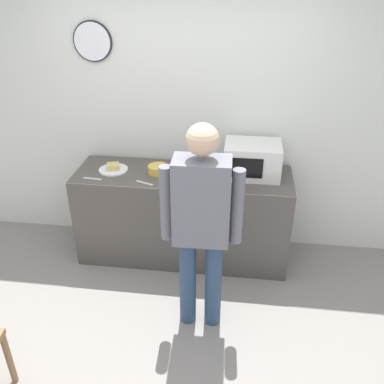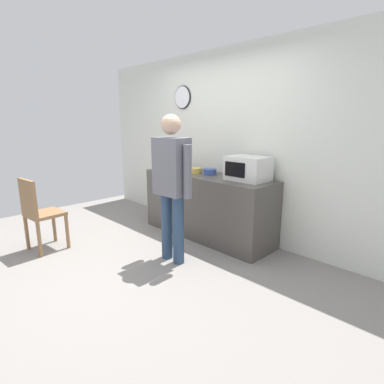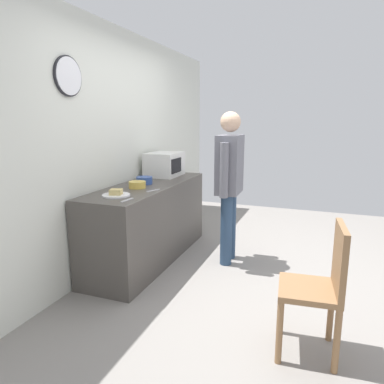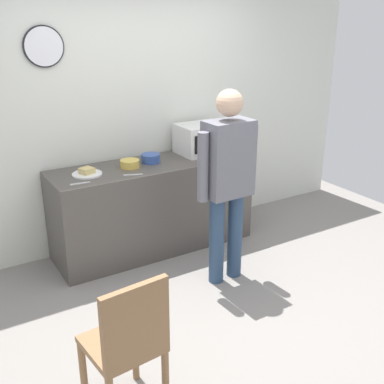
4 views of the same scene
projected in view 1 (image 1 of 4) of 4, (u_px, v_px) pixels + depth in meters
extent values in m
plane|color=gray|center=(160.00, 349.00, 3.19)|extent=(6.00, 6.00, 0.00)
cube|color=silver|center=(187.00, 118.00, 3.96)|extent=(5.40, 0.10, 2.60)
cylinder|color=white|center=(93.00, 41.00, 3.67)|extent=(0.33, 0.03, 0.33)
cylinder|color=black|center=(93.00, 41.00, 3.67)|extent=(0.35, 0.02, 0.35)
cube|color=#4C4742|center=(183.00, 216.00, 4.03)|extent=(1.99, 0.62, 0.89)
cube|color=silver|center=(252.00, 159.00, 3.75)|extent=(0.50, 0.38, 0.30)
cube|color=black|center=(245.00, 168.00, 3.59)|extent=(0.30, 0.01, 0.18)
cylinder|color=white|center=(113.00, 170.00, 3.89)|extent=(0.27, 0.27, 0.01)
cube|color=tan|center=(113.00, 167.00, 3.87)|extent=(0.14, 0.14, 0.05)
cylinder|color=gold|center=(158.00, 169.00, 3.83)|extent=(0.18, 0.18, 0.07)
cylinder|color=#33519E|center=(184.00, 168.00, 3.84)|extent=(0.18, 0.18, 0.08)
cube|color=silver|center=(145.00, 183.00, 3.66)|extent=(0.17, 0.08, 0.01)
cube|color=silver|center=(92.00, 179.00, 3.73)|extent=(0.17, 0.04, 0.01)
cylinder|color=navy|center=(213.00, 282.00, 3.25)|extent=(0.13, 0.13, 0.80)
cylinder|color=navy|center=(188.00, 281.00, 3.27)|extent=(0.13, 0.13, 0.80)
cube|color=slate|center=(202.00, 201.00, 2.92)|extent=(0.41, 0.25, 0.64)
cylinder|color=slate|center=(237.00, 207.00, 2.91)|extent=(0.09, 0.09, 0.58)
cylinder|color=slate|center=(166.00, 203.00, 2.95)|extent=(0.09, 0.09, 0.58)
sphere|color=#D1A889|center=(202.00, 139.00, 2.70)|extent=(0.22, 0.22, 0.22)
cylinder|color=olive|center=(9.00, 358.00, 2.84)|extent=(0.04, 0.04, 0.45)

